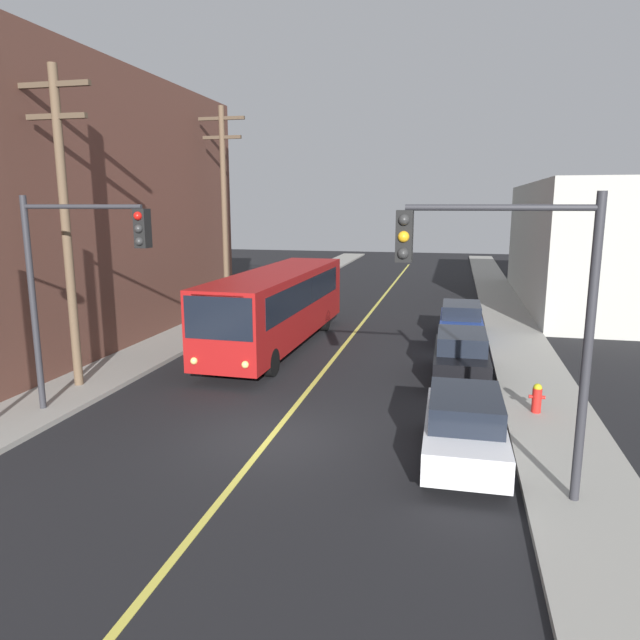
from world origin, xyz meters
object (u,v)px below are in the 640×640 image
traffic_signal_right_corner (506,290)px  traffic_signal_left_corner (78,265)px  parked_car_black (461,354)px  parked_car_blue (461,320)px  fire_hydrant (537,397)px  utility_pole_near (65,216)px  parked_car_white (464,426)px  city_bus (278,304)px  utility_pole_mid (224,204)px

traffic_signal_right_corner → traffic_signal_left_corner: bearing=168.6°
parked_car_black → parked_car_blue: same height
traffic_signal_left_corner → fire_hydrant: 13.13m
parked_car_blue → traffic_signal_right_corner: bearing=-87.7°
parked_car_black → parked_car_blue: size_ratio=1.00×
parked_car_black → utility_pole_near: 13.62m
parked_car_white → traffic_signal_right_corner: size_ratio=0.74×
city_bus → parked_car_white: city_bus is taller
traffic_signal_left_corner → fire_hydrant: bearing=13.1°
utility_pole_near → traffic_signal_right_corner: 13.54m
parked_car_white → parked_car_blue: 12.83m
utility_pole_near → traffic_signal_right_corner: (12.74, -4.40, -1.26)m
traffic_signal_left_corner → parked_car_black: bearing=31.6°
utility_pole_near → utility_pole_mid: (0.23, 12.23, 0.36)m
parked_car_white → traffic_signal_left_corner: 10.81m
parked_car_white → traffic_signal_left_corner: bearing=177.3°
parked_car_black → traffic_signal_left_corner: (-10.20, -6.28, 3.46)m
utility_pole_mid → traffic_signal_right_corner: 20.87m
parked_car_white → parked_car_black: bearing=90.3°
traffic_signal_right_corner → city_bus: bearing=125.4°
city_bus → traffic_signal_right_corner: (8.08, -11.37, 2.49)m
parked_car_blue → fire_hydrant: size_ratio=5.25×
utility_pole_mid → utility_pole_near: bearing=-91.1°
parked_car_black → traffic_signal_left_corner: 12.47m
parked_car_black → fire_hydrant: parked_car_black is taller
city_bus → parked_car_white: (7.49, -9.66, -0.98)m
utility_pole_near → traffic_signal_left_corner: 3.18m
city_bus → parked_car_black: city_bus is taller
utility_pole_near → fire_hydrant: (14.18, 0.64, -4.98)m
parked_car_white → parked_car_black: size_ratio=1.00×
parked_car_white → traffic_signal_right_corner: traffic_signal_right_corner is taller
parked_car_white → utility_pole_near: 13.31m
parked_car_white → utility_pole_near: size_ratio=0.45×
parked_car_white → fire_hydrant: 3.90m
parked_car_white → utility_pole_near: utility_pole_near is taller
fire_hydrant → parked_car_black: bearing=121.0°
parked_car_blue → fire_hydrant: parked_car_blue is taller
city_bus → parked_car_black: 8.05m
city_bus → utility_pole_mid: utility_pole_mid is taller
traffic_signal_left_corner → traffic_signal_right_corner: 11.04m
parked_car_blue → traffic_signal_right_corner: (0.59, -14.54, 3.46)m
parked_car_black → utility_pole_mid: (-11.88, 8.16, 5.08)m
parked_car_white → traffic_signal_left_corner: (-10.23, 0.48, 3.46)m
traffic_signal_left_corner → traffic_signal_right_corner: (10.82, -2.19, 0.00)m
parked_car_black → utility_pole_mid: 15.28m
utility_pole_mid → fire_hydrant: (13.95, -11.59, -5.34)m
parked_car_blue → traffic_signal_right_corner: traffic_signal_right_corner is taller
parked_car_white → utility_pole_near: (-12.15, 2.69, 4.72)m
parked_car_blue → utility_pole_mid: (-11.92, 2.09, 5.08)m
city_bus → utility_pole_mid: 8.01m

